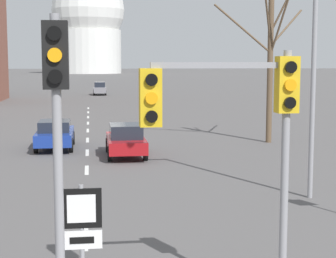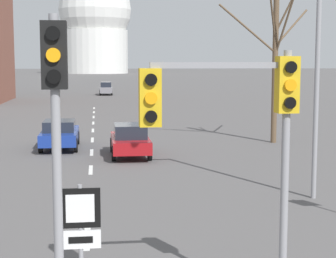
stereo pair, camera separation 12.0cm
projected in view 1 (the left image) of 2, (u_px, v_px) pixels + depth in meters
The scene contains 19 objects.
lane_stripe_1 at pixel (85, 238), 14.00m from camera, with size 0.16×2.00×0.01m, color silver.
lane_stripe_2 at pixel (86, 196), 18.42m from camera, with size 0.16×2.00×0.01m, color silver.
lane_stripe_3 at pixel (87, 170), 22.85m from camera, with size 0.16×2.00×0.01m, color silver.
lane_stripe_4 at pixel (87, 153), 27.28m from camera, with size 0.16×2.00×0.01m, color silver.
lane_stripe_5 at pixel (88, 140), 31.70m from camera, with size 0.16×2.00×0.01m, color silver.
lane_stripe_6 at pixel (88, 130), 36.13m from camera, with size 0.16×2.00×0.01m, color silver.
lane_stripe_7 at pixel (88, 123), 40.55m from camera, with size 0.16×2.00×0.01m, color silver.
lane_stripe_8 at pixel (88, 117), 44.98m from camera, with size 0.16×2.00×0.01m, color silver.
lane_stripe_9 at pixel (88, 112), 49.40m from camera, with size 0.16×2.00×0.01m, color silver.
lane_stripe_10 at pixel (88, 108), 53.83m from camera, with size 0.16×2.00×0.01m, color silver.
traffic_signal_centre_tall at pixel (57, 122), 8.03m from camera, with size 0.36×0.34×5.04m.
traffic_signal_near_right at pixel (238, 115), 9.47m from camera, with size 2.70×0.34×4.56m.
route_sign_post at pixel (82, 239), 8.34m from camera, with size 0.60×0.08×2.56m.
street_lamp_right at pixel (302, 37), 17.52m from camera, with size 2.35×0.36×8.36m.
sedan_near_left at pixel (100, 88), 75.71m from camera, with size 1.72×4.60×1.75m.
sedan_near_right at pixel (55, 134), 28.41m from camera, with size 1.87×4.43×1.46m.
sedan_mid_centre at pixel (126, 140), 26.12m from camera, with size 1.78×4.27×1.52m.
bare_tree_right_near at pixel (270, 59), 30.23m from camera, with size 5.41×3.55×8.64m.
capitol_dome at pixel (88, 24), 224.28m from camera, with size 28.86×28.86×40.76m.
Camera 1 is at (0.18, -4.40, 4.36)m, focal length 60.00 mm.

